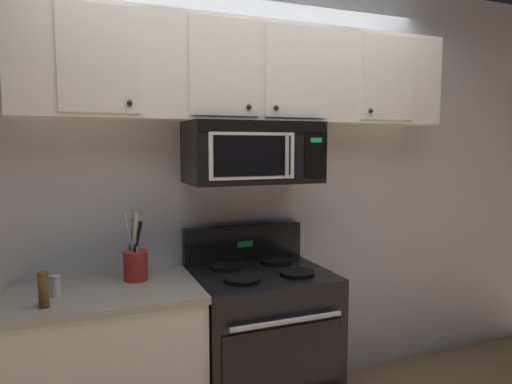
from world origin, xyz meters
TOP-DOWN VIEW (x-y plane):
  - back_wall at (0.00, 0.79)m, footprint 5.20×0.10m
  - stove_range at (0.00, 0.42)m, footprint 0.76×0.69m
  - over_range_microwave at (-0.00, 0.54)m, footprint 0.76×0.43m
  - upper_cabinets at (-0.00, 0.57)m, footprint 2.50×0.36m
  - counter_segment at (-0.84, 0.43)m, footprint 0.93×0.65m
  - utensil_crock_red at (-0.68, 0.52)m, footprint 0.13×0.13m
  - salt_shaker at (-1.07, 0.39)m, footprint 0.05×0.05m
  - pepper_mill at (-1.11, 0.25)m, footprint 0.05×0.05m

SIDE VIEW (x-z plane):
  - counter_segment at x=-0.84m, z-range 0.00..0.90m
  - stove_range at x=0.00m, z-range -0.09..1.03m
  - salt_shaker at x=-1.07m, z-range 0.90..1.00m
  - pepper_mill at x=-1.11m, z-range 0.90..1.06m
  - utensil_crock_red at x=-0.68m, z-range 0.81..1.20m
  - back_wall at x=0.00m, z-range 0.00..2.70m
  - over_range_microwave at x=0.00m, z-range 1.40..1.75m
  - upper_cabinets at x=0.00m, z-range 1.75..2.30m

